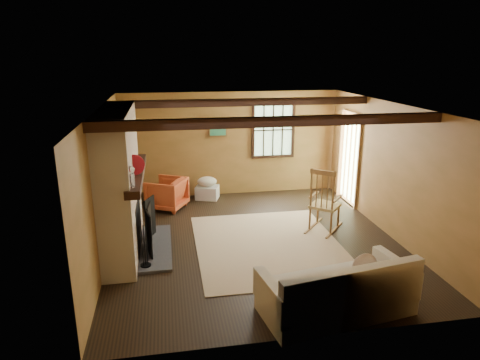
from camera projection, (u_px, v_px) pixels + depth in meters
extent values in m
plane|color=black|center=(254.00, 241.00, 7.66)|extent=(5.50, 5.50, 0.00)
cube|color=#A06C39|center=(231.00, 144.00, 9.91)|extent=(5.00, 0.02, 2.40)
cube|color=#A06C39|center=(306.00, 245.00, 4.72)|extent=(5.00, 0.02, 2.40)
cube|color=#A06C39|center=(104.00, 184.00, 6.90)|extent=(0.02, 5.50, 2.40)
cube|color=#A06C39|center=(390.00, 170.00, 7.73)|extent=(0.02, 5.50, 2.40)
cube|color=white|center=(256.00, 106.00, 6.97)|extent=(5.00, 5.50, 0.02)
cube|color=black|center=(274.00, 122.00, 5.86)|extent=(5.00, 0.12, 0.14)
cube|color=black|center=(243.00, 102.00, 8.12)|extent=(5.00, 0.12, 0.14)
cube|color=black|center=(273.00, 130.00, 9.96)|extent=(1.02, 0.06, 1.32)
cube|color=#A4CF9E|center=(273.00, 130.00, 9.99)|extent=(0.90, 0.01, 1.20)
cube|color=black|center=(273.00, 130.00, 9.97)|extent=(0.90, 0.03, 0.02)
cube|color=brown|center=(349.00, 159.00, 9.38)|extent=(0.06, 1.00, 2.06)
cube|color=#A4CF9E|center=(350.00, 159.00, 9.39)|extent=(0.01, 0.80, 1.85)
cube|color=brown|center=(218.00, 128.00, 9.71)|extent=(0.42, 0.03, 0.42)
cube|color=#27756F|center=(218.00, 128.00, 9.70)|extent=(0.36, 0.01, 0.36)
cube|color=brown|center=(120.00, 183.00, 6.94)|extent=(0.50, 2.20, 2.40)
cube|color=black|center=(128.00, 226.00, 7.17)|extent=(0.38, 1.00, 0.85)
cube|color=#3F3E44|center=(155.00, 247.00, 7.36)|extent=(0.55, 1.80, 0.05)
cube|color=black|center=(137.00, 174.00, 6.94)|extent=(0.22, 2.30, 0.12)
cube|color=black|center=(149.00, 234.00, 6.92)|extent=(0.10, 0.36, 0.73)
cube|color=black|center=(150.00, 225.00, 7.28)|extent=(0.06, 0.37, 0.73)
cube|color=black|center=(150.00, 217.00, 7.63)|extent=(0.17, 0.34, 0.73)
cylinder|color=black|center=(146.00, 265.00, 6.66)|extent=(0.17, 0.17, 0.02)
cylinder|color=black|center=(142.00, 247.00, 6.53)|extent=(0.01, 0.01, 0.68)
cylinder|color=black|center=(144.00, 246.00, 6.57)|extent=(0.01, 0.01, 0.68)
cylinder|color=black|center=(147.00, 245.00, 6.60)|extent=(0.01, 0.01, 0.68)
cylinder|color=white|center=(132.00, 180.00, 6.03)|extent=(0.09, 0.09, 0.20)
sphere|color=white|center=(131.00, 170.00, 5.99)|extent=(0.11, 0.11, 0.11)
cylinder|color=#A8131E|center=(134.00, 165.00, 6.60)|extent=(0.33, 0.07, 0.33)
cube|color=black|center=(136.00, 164.00, 7.07)|extent=(0.26, 0.20, 0.12)
cylinder|color=black|center=(137.00, 162.00, 7.24)|extent=(0.08, 0.08, 0.10)
cylinder|color=black|center=(138.00, 158.00, 7.55)|extent=(0.07, 0.07, 0.08)
cube|color=tan|center=(268.00, 245.00, 7.50)|extent=(2.50, 3.00, 0.01)
cube|color=#A78D51|center=(325.00, 206.00, 8.06)|extent=(0.69, 0.69, 0.05)
cube|color=brown|center=(323.00, 173.00, 7.68)|extent=(0.40, 0.35, 0.08)
cylinder|color=brown|center=(338.00, 216.00, 8.19)|extent=(0.04, 0.04, 0.46)
cylinder|color=brown|center=(318.00, 212.00, 8.40)|extent=(0.04, 0.04, 0.46)
cylinder|color=brown|center=(331.00, 223.00, 7.85)|extent=(0.04, 0.04, 0.46)
cylinder|color=brown|center=(310.00, 218.00, 8.05)|extent=(0.04, 0.04, 0.46)
cylinder|color=brown|center=(333.00, 192.00, 7.68)|extent=(0.04, 0.04, 0.78)
cylinder|color=brown|center=(311.00, 188.00, 7.88)|extent=(0.04, 0.04, 0.78)
cylinder|color=brown|center=(328.00, 192.00, 7.74)|extent=(0.02, 0.02, 0.65)
cylinder|color=brown|center=(322.00, 191.00, 7.79)|extent=(0.02, 0.02, 0.65)
cylinder|color=brown|center=(317.00, 190.00, 7.84)|extent=(0.02, 0.02, 0.65)
cube|color=brown|center=(337.00, 199.00, 7.89)|extent=(0.32, 0.36, 0.03)
cube|color=brown|center=(314.00, 195.00, 8.12)|extent=(0.32, 0.36, 0.03)
cube|color=brown|center=(334.00, 230.00, 8.08)|extent=(0.61, 0.70, 0.03)
cube|color=brown|center=(313.00, 226.00, 8.29)|extent=(0.61, 0.70, 0.03)
cube|color=beige|center=(336.00, 297.00, 5.53)|extent=(2.04, 1.17, 0.42)
cube|color=beige|center=(354.00, 289.00, 5.11)|extent=(1.92, 0.46, 0.53)
cube|color=beige|center=(271.00, 296.00, 5.18)|extent=(0.28, 0.87, 0.38)
cube|color=beige|center=(395.00, 272.00, 5.76)|extent=(0.28, 0.87, 0.38)
ellipsoid|color=beige|center=(365.00, 265.00, 5.68)|extent=(0.36, 0.18, 0.35)
cylinder|color=brown|center=(139.00, 200.00, 9.56)|extent=(0.41, 0.12, 0.12)
cylinder|color=brown|center=(146.00, 200.00, 9.58)|extent=(0.41, 0.12, 0.12)
cylinder|color=brown|center=(152.00, 200.00, 9.61)|extent=(0.41, 0.12, 0.12)
cylinder|color=brown|center=(139.00, 195.00, 9.53)|extent=(0.41, 0.12, 0.12)
cylinder|color=brown|center=(145.00, 195.00, 9.55)|extent=(0.41, 0.12, 0.12)
cylinder|color=brown|center=(151.00, 195.00, 9.57)|extent=(0.41, 0.12, 0.12)
cube|color=silver|center=(207.00, 192.00, 9.83)|extent=(0.59, 0.52, 0.30)
ellipsoid|color=beige|center=(207.00, 182.00, 9.76)|extent=(0.47, 0.39, 0.22)
imported|color=#BF6026|center=(167.00, 194.00, 9.16)|extent=(0.99, 0.98, 0.67)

